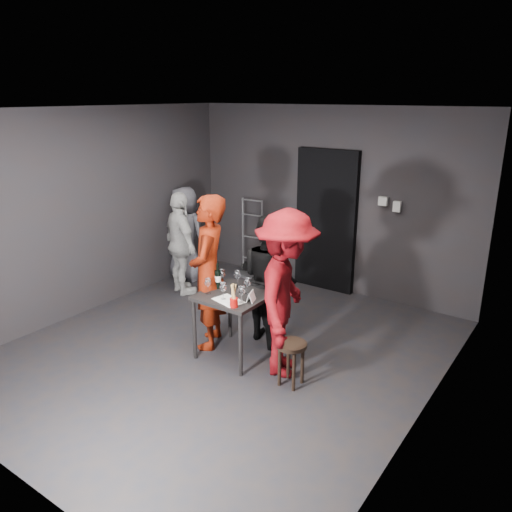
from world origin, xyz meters
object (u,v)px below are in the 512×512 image
Objects in this scene: tasting_table at (234,302)px; man_maroon at (286,279)px; hand_truck at (251,261)px; woman_black at (270,276)px; bystander_cream at (181,243)px; stool at (291,353)px; bystander_grey at (186,234)px; server_red at (208,258)px; breadstick_cup at (234,296)px; wine_bottle at (218,279)px.

man_maroon is at bearing 3.44° from tasting_table.
woman_black is at bearing -55.66° from hand_truck.
bystander_cream is (-0.37, -1.23, 0.55)m from hand_truck.
hand_truck reaches higher than stool.
tasting_table is at bearing 169.29° from stool.
bystander_grey is (-2.22, 0.95, -0.06)m from woman_black.
bystander_grey is at bearing -29.54° from bystander_cream.
bystander_cream is (-2.61, 1.19, 0.41)m from stool.
bystander_cream reaches higher than hand_truck.
tasting_table is 0.76m from man_maroon.
server_red is 0.73m from breadstick_cup.
bystander_cream is at bearing 125.54° from bystander_grey.
man_maroon is at bearing 36.50° from breadstick_cup.
wine_bottle is at bearing 79.46° from woman_black.
hand_truck is at bearing -134.92° from bystander_grey.
stool is 1.76× the size of breadstick_cup.
hand_truck reaches higher than wine_bottle.
bystander_cream is at bearing 146.45° from breadstick_cup.
stool is 1.45m from server_red.
bystander_cream reaches higher than stool.
man_maroon reaches higher than breadstick_cup.
tasting_table is at bearing 54.07° from server_red.
tasting_table is at bearing 103.32° from woman_black.
hand_truck is 2.70m from tasting_table.
bystander_cream reaches higher than tasting_table.
bystander_grey is at bearing -141.20° from hand_truck.
woman_black is 5.37× the size of wine_bottle.
man_maroon is 2.63m from bystander_cream.
man_maroon is at bearing 0.54° from wine_bottle.
woman_black is 0.77× the size of man_maroon.
hand_truck is 3.13m from man_maroon.
wine_bottle is (-0.90, -0.01, -0.18)m from man_maroon.
tasting_table is 2.62m from bystander_grey.
stool is at bearing -157.81° from man_maroon.
breadstick_cup is at bearing -64.64° from hand_truck.
stool is 2.90m from bystander_cream.
server_red reaches higher than stool.
server_red is 1.72m from bystander_cream.
hand_truck is 3.08m from breadstick_cup.
woman_black is at bearing 135.88° from stool.
bystander_grey is (-2.77, 1.48, -0.31)m from man_maroon.
bystander_cream is at bearing -113.87° from hand_truck.
breadstick_cup is at bearing 141.72° from bystander_grey.
breadstick_cup is (-0.63, -0.12, 0.51)m from stool.
server_red reaches higher than breadstick_cup.
breadstick_cup is at bearing 170.65° from bystander_cream.
wine_bottle is (0.15, -0.02, -0.21)m from server_red.
bystander_cream is 5.81× the size of breadstick_cup.
bystander_grey reaches higher than stool.
woman_black is at bearing 156.05° from bystander_grey.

